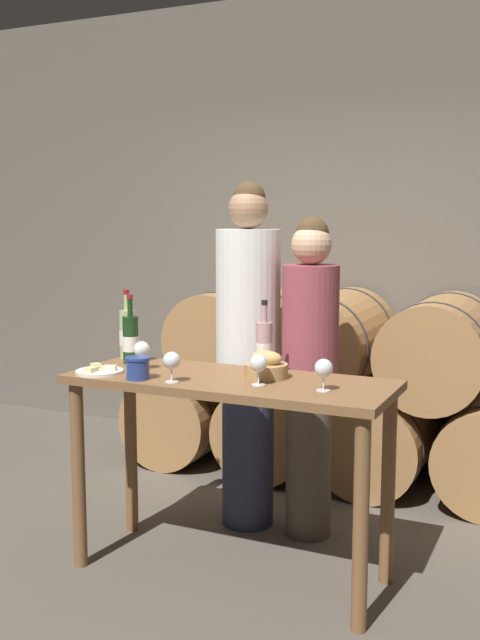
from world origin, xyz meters
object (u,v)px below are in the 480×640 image
(cheese_plate, at_px, (99,371))
(wine_glass_right, at_px, (324,369))
(wine_glass_far_left, at_px, (142,350))
(wine_glass_left, at_px, (172,361))
(tasting_table, at_px, (230,412))
(person_left, at_px, (248,352))
(wine_glass_center, at_px, (259,364))
(wine_bottle_white, at_px, (127,334))
(person_right, at_px, (310,372))
(wine_bottle_red, at_px, (131,339))
(wine_bottle_rose, at_px, (264,346))
(bread_basket, at_px, (266,367))
(blue_crock, at_px, (138,367))

(cheese_plate, height_order, wine_glass_right, wine_glass_right)
(wine_glass_far_left, distance_m, wine_glass_left, 0.33)
(tasting_table, relative_size, wine_glass_right, 10.91)
(person_left, bearing_deg, wine_glass_center, -62.41)
(cheese_plate, bearing_deg, wine_glass_right, 4.90)
(person_left, distance_m, wine_bottle_white, 0.64)
(person_right, distance_m, wine_bottle_red, 0.93)
(tasting_table, bearing_deg, cheese_plate, -164.91)
(wine_bottle_rose, height_order, bread_basket, wine_bottle_rose)
(tasting_table, height_order, wine_bottle_red, wine_bottle_red)
(person_left, distance_m, wine_glass_left, 0.77)
(tasting_table, relative_size, person_left, 0.81)
(person_left, height_order, wine_glass_far_left, person_left)
(wine_glass_center, bearing_deg, person_right, 89.76)
(blue_crock, xyz_separation_m, bread_basket, (0.51, 0.27, -0.01))
(wine_bottle_rose, height_order, wine_glass_left, wine_bottle_rose)
(wine_glass_far_left, bearing_deg, wine_bottle_red, 140.68)
(person_right, xyz_separation_m, bread_basket, (-0.03, -0.51, 0.12))
(wine_bottle_white, bearing_deg, bread_basket, -10.08)
(wine_bottle_rose, xyz_separation_m, blue_crock, (-0.43, -0.43, -0.06))
(wine_bottle_rose, height_order, blue_crock, wine_bottle_rose)
(tasting_table, height_order, blue_crock, blue_crock)
(tasting_table, height_order, wine_glass_left, wine_glass_left)
(blue_crock, relative_size, cheese_plate, 0.51)
(person_right, distance_m, wine_bottle_white, 0.96)
(bread_basket, relative_size, wine_glass_center, 1.43)
(tasting_table, xyz_separation_m, cheese_plate, (-0.60, -0.16, 0.17))
(wine_bottle_rose, xyz_separation_m, wine_glass_center, (0.10, -0.31, -0.02))
(wine_bottle_white, distance_m, wine_glass_center, 0.92)
(wine_bottle_red, distance_m, blue_crock, 0.39)
(person_right, relative_size, wine_bottle_white, 4.70)
(bread_basket, bearing_deg, wine_glass_far_left, -172.95)
(bread_basket, bearing_deg, tasting_table, -155.47)
(wine_bottle_white, distance_m, bread_basket, 0.86)
(wine_bottle_rose, xyz_separation_m, wine_glass_far_left, (-0.54, -0.23, -0.02))
(person_right, bearing_deg, wine_bottle_white, -157.76)
(wine_glass_left, bearing_deg, wine_bottle_white, 140.65)
(tasting_table, bearing_deg, wine_bottle_rose, 71.46)
(person_right, relative_size, cheese_plate, 7.54)
(wine_bottle_red, bearing_deg, person_left, 48.02)
(person_left, bearing_deg, wine_glass_left, -91.89)
(person_left, distance_m, wine_bottle_red, 0.65)
(person_right, relative_size, wine_glass_far_left, 12.17)
(cheese_plate, relative_size, wine_glass_center, 1.62)
(wine_bottle_red, bearing_deg, blue_crock, -52.47)
(bread_basket, distance_m, wine_glass_left, 0.43)
(wine_bottle_red, relative_size, wine_glass_far_left, 2.51)
(person_left, bearing_deg, wine_glass_right, -45.46)
(wine_bottle_white, height_order, cheese_plate, wine_bottle_white)
(person_right, xyz_separation_m, wine_glass_far_left, (-0.64, -0.58, 0.16))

